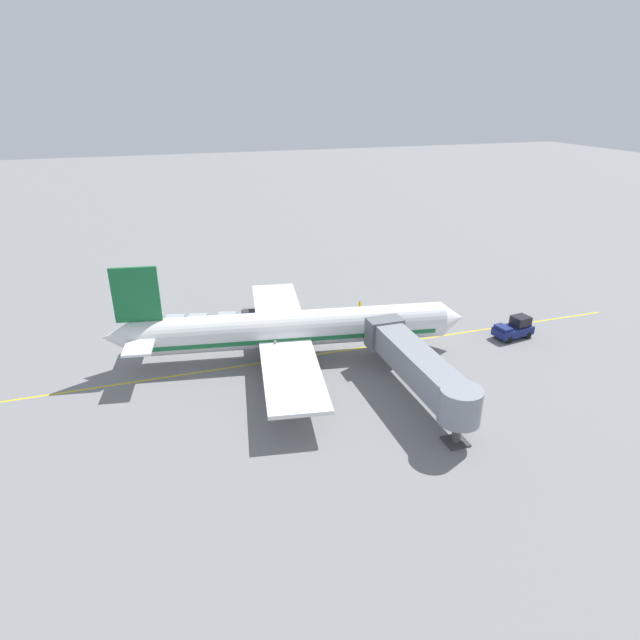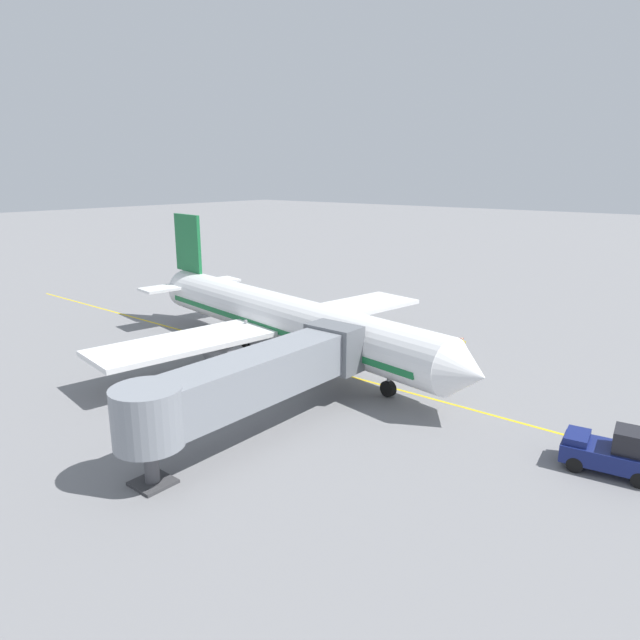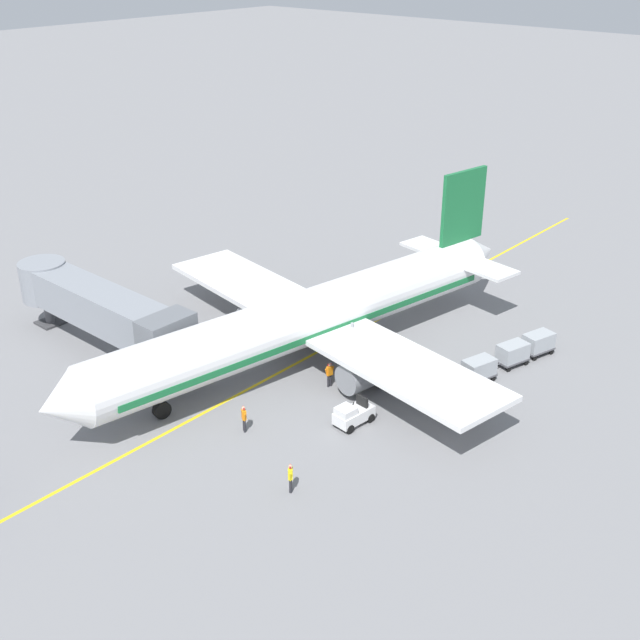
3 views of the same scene
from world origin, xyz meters
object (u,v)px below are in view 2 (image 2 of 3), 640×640
at_px(parked_airliner, 282,318).
at_px(pushback_tractor, 614,452).
at_px(baggage_tug_lead, 377,338).
at_px(baggage_cart_third_in_train, 294,307).
at_px(baggage_tug_trailing, 314,330).
at_px(baggage_cart_tail_end, 280,302).
at_px(jet_bridge, 253,378).
at_px(baggage_cart_second_in_train, 315,313).
at_px(baggage_cart_front, 338,317).
at_px(ground_crew_marshaller, 461,346).
at_px(ground_crew_loader, 398,358).
at_px(ground_crew_wing_walker, 326,340).

relative_size(parked_airliner, pushback_tractor, 7.99).
relative_size(baggage_tug_lead, baggage_cart_third_in_train, 0.87).
bearing_deg(baggage_tug_trailing, baggage_cart_tail_end, -120.59).
bearing_deg(baggage_cart_third_in_train, baggage_cart_tail_end, -102.58).
height_order(jet_bridge, baggage_cart_third_in_train, jet_bridge).
height_order(jet_bridge, baggage_tug_lead, jet_bridge).
bearing_deg(pushback_tractor, jet_bridge, -63.17).
height_order(baggage_cart_second_in_train, baggage_cart_tail_end, same).
xyz_separation_m(baggage_tug_trailing, baggage_cart_tail_end, (-5.63, -9.53, 0.24)).
distance_m(baggage_tug_trailing, baggage_cart_tail_end, 11.07).
bearing_deg(baggage_cart_front, baggage_cart_third_in_train, -95.48).
relative_size(jet_bridge, pushback_tractor, 3.59).
distance_m(baggage_tug_trailing, ground_crew_marshaller, 13.20).
height_order(parked_airliner, ground_crew_loader, parked_airliner).
relative_size(baggage_cart_front, baggage_cart_tail_end, 1.00).
height_order(ground_crew_wing_walker, ground_crew_marshaller, same).
height_order(baggage_tug_lead, ground_crew_loader, ground_crew_loader).
bearing_deg(baggage_cart_tail_end, baggage_cart_front, 82.47).
bearing_deg(ground_crew_wing_walker, ground_crew_marshaller, 120.09).
xyz_separation_m(baggage_tug_trailing, baggage_cart_front, (-4.46, -0.63, 0.24)).
bearing_deg(baggage_cart_front, parked_airliner, 11.40).
height_order(jet_bridge, pushback_tractor, jet_bridge).
height_order(baggage_cart_second_in_train, baggage_cart_third_in_train, same).
xyz_separation_m(parked_airliner, baggage_tug_lead, (-7.27, 4.33, -2.47)).
distance_m(baggage_tug_lead, ground_crew_loader, 6.41).
xyz_separation_m(parked_airliner, pushback_tractor, (3.15, 25.34, -2.09)).
xyz_separation_m(parked_airliner, jet_bridge, (11.60, 8.63, 0.27)).
bearing_deg(pushback_tractor, parked_airliner, -97.08).
distance_m(baggage_tug_trailing, ground_crew_wing_walker, 4.02).
relative_size(pushback_tractor, ground_crew_marshaller, 2.76).
distance_m(baggage_cart_second_in_train, ground_crew_loader, 15.83).
bearing_deg(parked_airliner, baggage_cart_second_in_train, -153.68).
bearing_deg(baggage_cart_front, baggage_cart_second_in_train, -90.86).
height_order(jet_bridge, ground_crew_marshaller, jet_bridge).
relative_size(baggage_cart_front, baggage_cart_second_in_train, 1.00).
bearing_deg(baggage_tug_lead, jet_bridge, 12.82).
bearing_deg(parked_airliner, ground_crew_wing_walker, 150.77).
height_order(pushback_tractor, baggage_cart_third_in_train, pushback_tractor).
height_order(baggage_tug_lead, baggage_cart_third_in_train, baggage_tug_lead).
height_order(pushback_tractor, baggage_tug_lead, pushback_tractor).
height_order(baggage_cart_third_in_train, ground_crew_loader, ground_crew_loader).
xyz_separation_m(baggage_cart_third_in_train, ground_crew_loader, (7.76, 17.46, 0.00)).
relative_size(baggage_tug_lead, baggage_cart_front, 0.87).
relative_size(baggage_cart_third_in_train, ground_crew_wing_walker, 1.76).
bearing_deg(baggage_cart_second_in_train, baggage_cart_front, 89.14).
xyz_separation_m(baggage_tug_lead, ground_crew_marshaller, (-1.58, 7.06, 0.24)).
distance_m(jet_bridge, ground_crew_wing_walker, 16.58).
bearing_deg(ground_crew_wing_walker, ground_crew_loader, 87.03).
xyz_separation_m(baggage_cart_third_in_train, baggage_cart_tail_end, (-0.57, -2.54, 0.00)).
distance_m(baggage_tug_trailing, baggage_cart_front, 4.51).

